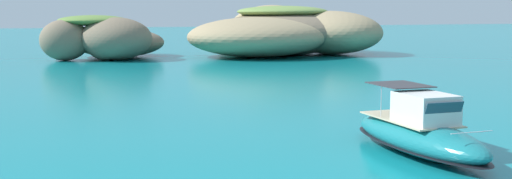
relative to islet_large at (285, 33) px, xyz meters
name	(u,v)px	position (x,y,z in m)	size (l,w,h in m)	color
islet_large	(285,33)	(0.00, 0.00, 0.00)	(27.85, 25.75, 6.57)	#756651
islet_small	(109,40)	(-23.29, -1.09, -0.55)	(16.86, 17.90, 5.27)	#756651
motorboat_teal	(419,133)	(-16.23, -56.82, -1.97)	(2.72, 8.81, 2.75)	#19727A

